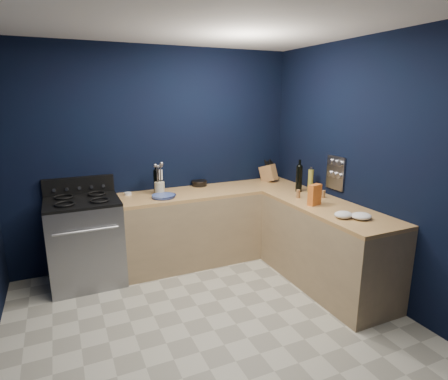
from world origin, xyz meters
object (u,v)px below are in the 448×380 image
utensil_crock (160,188)px  crouton_bag (315,195)px  plate_stack (163,196)px  knife_block (268,173)px  gas_range (86,243)px

utensil_crock → crouton_bag: bearing=-38.9°
plate_stack → knife_block: size_ratio=1.21×
crouton_bag → plate_stack: bearing=130.2°
plate_stack → knife_block: knife_block is taller
gas_range → plate_stack: size_ratio=3.50×
plate_stack → gas_range: bearing=173.6°
gas_range → knife_block: size_ratio=4.21×
gas_range → utensil_crock: size_ratio=6.24×
knife_block → crouton_bag: size_ratio=0.98×
plate_stack → utensil_crock: utensil_crock is taller
knife_block → utensil_crock: bearing=158.7°
plate_stack → crouton_bag: (1.38, -0.95, 0.09)m
gas_range → crouton_bag: crouton_bag is taller
plate_stack → utensil_crock: (0.00, 0.17, 0.06)m
utensil_crock → gas_range: bearing=-175.4°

